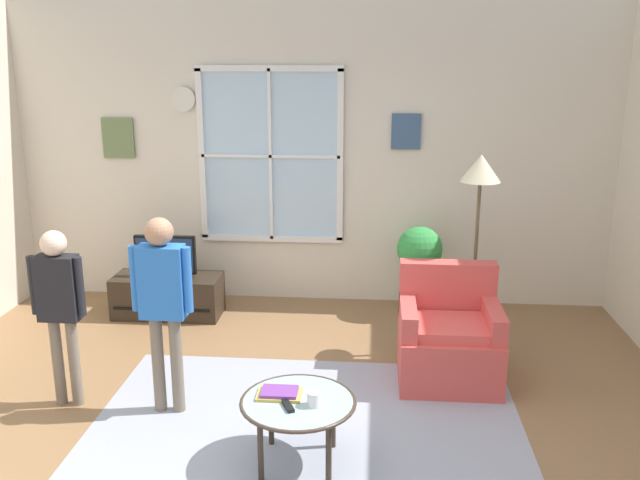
# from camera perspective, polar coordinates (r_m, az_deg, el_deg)

# --- Properties ---
(ground_plane) EXTENTS (6.51, 6.29, 0.02)m
(ground_plane) POSITION_cam_1_polar(r_m,az_deg,el_deg) (4.52, -4.38, -17.51)
(ground_plane) COLOR olive
(back_wall) EXTENTS (5.91, 0.17, 2.99)m
(back_wall) POSITION_cam_1_polar(r_m,az_deg,el_deg) (6.75, -0.89, 7.24)
(back_wall) COLOR beige
(back_wall) RESTS_ON ground_plane
(area_rug) EXTENTS (2.94, 2.33, 0.01)m
(area_rug) POSITION_cam_1_polar(r_m,az_deg,el_deg) (4.63, -1.33, -16.39)
(area_rug) COLOR #999EAD
(area_rug) RESTS_ON ground_plane
(tv_stand) EXTENTS (1.03, 0.45, 0.40)m
(tv_stand) POSITION_cam_1_polar(r_m,az_deg,el_deg) (6.71, -12.75, -4.61)
(tv_stand) COLOR #2D2319
(tv_stand) RESTS_ON ground_plane
(television) EXTENTS (0.59, 0.08, 0.40)m
(television) POSITION_cam_1_polar(r_m,az_deg,el_deg) (6.58, -12.97, -1.25)
(television) COLOR #4C4C4C
(television) RESTS_ON tv_stand
(armchair) EXTENTS (0.76, 0.74, 0.87)m
(armchair) POSITION_cam_1_polar(r_m,az_deg,el_deg) (5.36, 10.83, -8.21)
(armchair) COLOR #D14C47
(armchair) RESTS_ON ground_plane
(coffee_table) EXTENTS (0.71, 0.71, 0.44)m
(coffee_table) POSITION_cam_1_polar(r_m,az_deg,el_deg) (4.19, -1.87, -13.80)
(coffee_table) COLOR #99B2B7
(coffee_table) RESTS_ON ground_plane
(book_stack) EXTENTS (0.27, 0.18, 0.04)m
(book_stack) POSITION_cam_1_polar(r_m,az_deg,el_deg) (4.22, -3.46, -12.83)
(book_stack) COLOR tan
(book_stack) RESTS_ON coffee_table
(cup) EXTENTS (0.09, 0.09, 0.09)m
(cup) POSITION_cam_1_polar(r_m,az_deg,el_deg) (4.10, -0.49, -13.31)
(cup) COLOR white
(cup) RESTS_ON coffee_table
(remote_near_books) EXTENTS (0.09, 0.14, 0.02)m
(remote_near_books) POSITION_cam_1_polar(r_m,az_deg,el_deg) (4.10, -2.73, -13.87)
(remote_near_books) COLOR black
(remote_near_books) RESTS_ON coffee_table
(person_black_shirt) EXTENTS (0.39, 0.18, 1.30)m
(person_black_shirt) POSITION_cam_1_polar(r_m,az_deg,el_deg) (5.03, -21.23, -4.61)
(person_black_shirt) COLOR #726656
(person_black_shirt) RESTS_ON ground_plane
(person_blue_shirt) EXTENTS (0.43, 0.19, 1.41)m
(person_blue_shirt) POSITION_cam_1_polar(r_m,az_deg,el_deg) (4.70, -13.18, -4.40)
(person_blue_shirt) COLOR #726656
(person_blue_shirt) RESTS_ON ground_plane
(potted_plant_by_window) EXTENTS (0.44, 0.44, 0.88)m
(potted_plant_by_window) POSITION_cam_1_polar(r_m,az_deg,el_deg) (6.54, 8.40, -1.91)
(potted_plant_by_window) COLOR silver
(potted_plant_by_window) RESTS_ON ground_plane
(floor_lamp) EXTENTS (0.32, 0.32, 1.69)m
(floor_lamp) POSITION_cam_1_polar(r_m,az_deg,el_deg) (5.56, 13.37, 4.27)
(floor_lamp) COLOR black
(floor_lamp) RESTS_ON ground_plane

